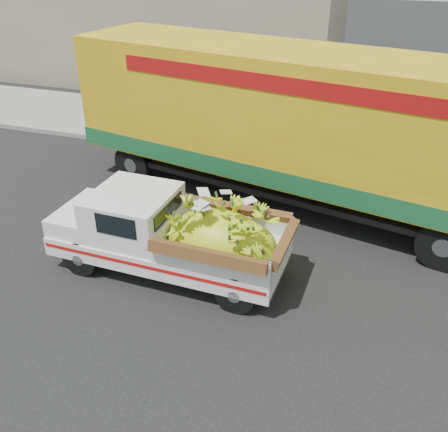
% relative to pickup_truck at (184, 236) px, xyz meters
% --- Properties ---
extents(ground, '(100.00, 100.00, 0.00)m').
position_rel_pickup_truck_xyz_m(ground, '(-0.06, 0.06, -0.88)').
color(ground, black).
rests_on(ground, ground).
extents(curb, '(60.00, 0.25, 0.15)m').
position_rel_pickup_truck_xyz_m(curb, '(-0.06, 6.01, -0.81)').
color(curb, gray).
rests_on(curb, ground).
extents(sidewalk, '(60.00, 4.00, 0.14)m').
position_rel_pickup_truck_xyz_m(sidewalk, '(-0.06, 8.11, -0.81)').
color(sidewalk, gray).
rests_on(sidewalk, ground).
extents(building_left, '(18.00, 6.00, 5.00)m').
position_rel_pickup_truck_xyz_m(building_left, '(-8.06, 14.01, 1.62)').
color(building_left, gray).
rests_on(building_left, ground).
extents(pickup_truck, '(4.74, 1.85, 1.64)m').
position_rel_pickup_truck_xyz_m(pickup_truck, '(0.00, 0.00, 0.00)').
color(pickup_truck, black).
rests_on(pickup_truck, ground).
extents(semi_trailer, '(12.09, 4.86, 3.80)m').
position_rel_pickup_truck_xyz_m(semi_trailer, '(1.68, 3.56, 1.24)').
color(semi_trailer, black).
rests_on(semi_trailer, ground).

